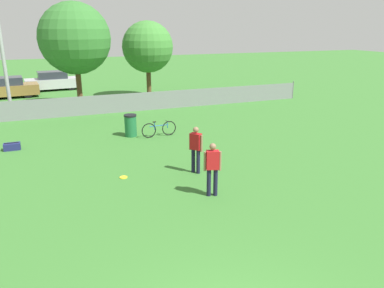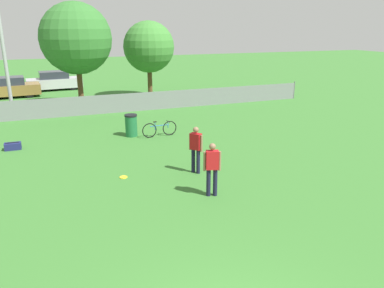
# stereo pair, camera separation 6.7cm
# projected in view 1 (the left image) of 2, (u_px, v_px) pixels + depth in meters

# --- Properties ---
(fence_backline) EXTENTS (28.02, 0.07, 1.21)m
(fence_backline) POSITION_uv_depth(u_px,v_px,m) (89.00, 105.00, 21.42)
(fence_backline) COLOR gray
(fence_backline) RESTS_ON ground_plane
(tree_near_pole) EXTENTS (4.16, 4.16, 6.28)m
(tree_near_pole) POSITION_uv_depth(u_px,v_px,m) (75.00, 39.00, 21.82)
(tree_near_pole) COLOR brown
(tree_near_pole) RESTS_ON ground_plane
(tree_far_right) EXTENTS (3.48, 3.48, 5.27)m
(tree_far_right) POSITION_uv_depth(u_px,v_px,m) (148.00, 47.00, 25.58)
(tree_far_right) COLOR brown
(tree_far_right) RESTS_ON ground_plane
(player_defender_red) EXTENTS (0.51, 0.32, 1.66)m
(player_defender_red) POSITION_uv_depth(u_px,v_px,m) (212.00, 166.00, 11.06)
(player_defender_red) COLOR #191933
(player_defender_red) RESTS_ON ground_plane
(player_thrower_red) EXTENTS (0.40, 0.44, 1.66)m
(player_thrower_red) POSITION_uv_depth(u_px,v_px,m) (196.00, 147.00, 12.82)
(player_thrower_red) COLOR #191933
(player_thrower_red) RESTS_ON ground_plane
(frisbee_disc) EXTENTS (0.27, 0.27, 0.03)m
(frisbee_disc) POSITION_uv_depth(u_px,v_px,m) (124.00, 177.00, 12.66)
(frisbee_disc) COLOR yellow
(frisbee_disc) RESTS_ON ground_plane
(bicycle_sideline) EXTENTS (1.68, 0.44, 0.74)m
(bicycle_sideline) POSITION_uv_depth(u_px,v_px,m) (159.00, 129.00, 17.27)
(bicycle_sideline) COLOR black
(bicycle_sideline) RESTS_ON ground_plane
(trash_bin) EXTENTS (0.57, 0.57, 1.02)m
(trash_bin) POSITION_uv_depth(u_px,v_px,m) (131.00, 125.00, 17.28)
(trash_bin) COLOR #1E6638
(trash_bin) RESTS_ON ground_plane
(gear_bag_sideline) EXTENTS (0.64, 0.35, 0.31)m
(gear_bag_sideline) POSITION_uv_depth(u_px,v_px,m) (12.00, 147.00, 15.46)
(gear_bag_sideline) COLOR navy
(gear_bag_sideline) RESTS_ON ground_plane
(parked_car_tan) EXTENTS (4.36, 2.14, 1.45)m
(parked_car_tan) POSITION_uv_depth(u_px,v_px,m) (6.00, 88.00, 26.54)
(parked_car_tan) COLOR black
(parked_car_tan) RESTS_ON ground_plane
(parked_car_silver) EXTENTS (4.26, 1.98, 1.48)m
(parked_car_silver) POSITION_uv_depth(u_px,v_px,m) (53.00, 81.00, 29.71)
(parked_car_silver) COLOR black
(parked_car_silver) RESTS_ON ground_plane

